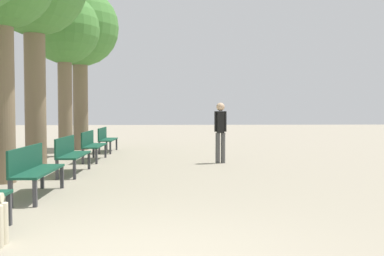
{
  "coord_description": "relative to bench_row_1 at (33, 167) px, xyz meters",
  "views": [
    {
      "loc": [
        0.68,
        -4.06,
        1.51
      ],
      "look_at": [
        1.08,
        4.81,
        1.14
      ],
      "focal_mm": 40.0,
      "sensor_mm": 36.0,
      "label": 1
    }
  ],
  "objects": [
    {
      "name": "pedestrian_near",
      "position": [
        3.78,
        4.6,
        0.46
      ],
      "size": [
        0.35,
        0.24,
        1.72
      ],
      "color": "#4C4C4C",
      "rests_on": "ground_plane"
    },
    {
      "name": "bench_row_4",
      "position": [
        0.0,
        8.02,
        0.0
      ],
      "size": [
        0.47,
        1.71,
        0.88
      ],
      "color": "#144733",
      "rests_on": "ground_plane"
    },
    {
      "name": "bench_row_3",
      "position": [
        0.0,
        5.35,
        0.0
      ],
      "size": [
        0.47,
        1.71,
        0.88
      ],
      "color": "#144733",
      "rests_on": "ground_plane"
    },
    {
      "name": "tree_row_4",
      "position": [
        -1.1,
        9.01,
        4.02
      ],
      "size": [
        2.94,
        2.94,
        6.13
      ],
      "color": "#7A664C",
      "rests_on": "ground_plane"
    },
    {
      "name": "tree_row_3",
      "position": [
        -1.1,
        6.67,
        3.51
      ],
      "size": [
        2.28,
        2.28,
        5.31
      ],
      "color": "#7A664C",
      "rests_on": "ground_plane"
    },
    {
      "name": "bench_row_2",
      "position": [
        0.0,
        2.67,
        0.0
      ],
      "size": [
        0.47,
        1.71,
        0.88
      ],
      "color": "#144733",
      "rests_on": "ground_plane"
    },
    {
      "name": "bench_row_1",
      "position": [
        0.0,
        0.0,
        0.0
      ],
      "size": [
        0.47,
        1.71,
        0.88
      ],
      "color": "#144733",
      "rests_on": "ground_plane"
    }
  ]
}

